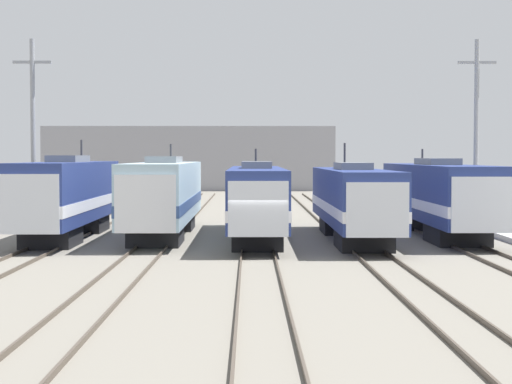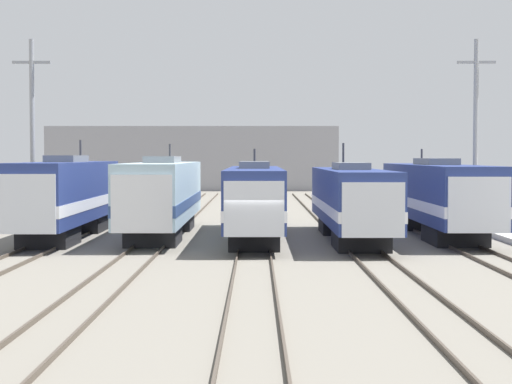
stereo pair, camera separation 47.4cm
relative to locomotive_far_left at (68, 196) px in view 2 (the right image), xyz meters
The scene contains 14 objects.
ground_plane 12.86m from the locomotive_far_left, 38.41° to the right, with size 400.00×400.00×0.00m, color slate.
rail_pair_far_left 8.16m from the locomotive_far_left, 90.00° to the right, with size 1.50×120.00×0.15m.
rail_pair_center_left 9.55m from the locomotive_far_left, 57.77° to the right, with size 1.51×120.00×0.15m.
rail_pair_center 12.85m from the locomotive_far_left, 38.41° to the right, with size 1.51×120.00×0.15m.
rail_pair_center_right 16.97m from the locomotive_far_left, 27.86° to the right, with size 1.51×120.00×0.15m.
rail_pair_far_right 21.46m from the locomotive_far_left, 21.63° to the right, with size 1.50×120.00×0.15m.
locomotive_far_left is the anchor object (origin of this frame).
locomotive_center_left 5.06m from the locomotive_far_left, 11.58° to the left, with size 2.99×17.36×5.06m.
locomotive_center 9.93m from the locomotive_far_left, ahead, with size 2.81×18.05×4.77m.
locomotive_center_right 14.93m from the locomotive_far_left, ahead, with size 2.89×17.16×5.08m.
locomotive_far_right 19.90m from the locomotive_far_left, ahead, with size 3.05×18.35×4.77m.
catenary_tower_left 6.64m from the locomotive_far_left, 121.37° to the left, with size 2.21×0.28×11.07m.
catenary_tower_right 23.47m from the locomotive_far_left, 11.93° to the left, with size 2.21×0.28×11.07m.
depot_building 66.57m from the locomotive_far_left, 88.27° to the left, with size 36.49×10.68×8.07m.
Camera 2 is at (0.08, -36.76, 4.35)m, focal length 60.00 mm.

